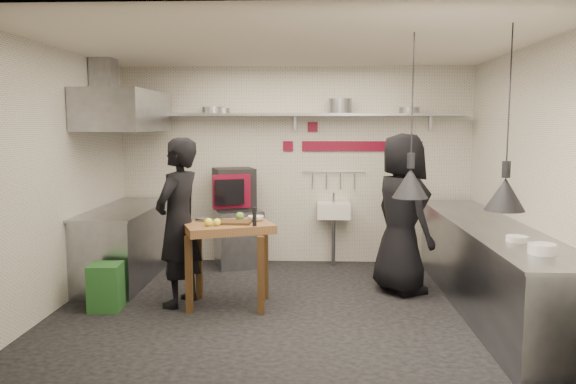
{
  "coord_description": "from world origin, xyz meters",
  "views": [
    {
      "loc": [
        0.25,
        -5.93,
        1.98
      ],
      "look_at": [
        -0.02,
        0.3,
        1.23
      ],
      "focal_mm": 35.0,
      "sensor_mm": 36.0,
      "label": 1
    }
  ],
  "objects_px": {
    "combi_oven": "(234,189)",
    "chef_left": "(179,222)",
    "green_bin": "(106,287)",
    "oven_stand": "(239,238)",
    "prep_table": "(229,265)",
    "chef_right": "(402,214)"
  },
  "relations": [
    {
      "from": "oven_stand",
      "to": "chef_left",
      "type": "relative_size",
      "value": 0.43
    },
    {
      "from": "green_bin",
      "to": "chef_left",
      "type": "relative_size",
      "value": 0.27
    },
    {
      "from": "chef_left",
      "to": "chef_right",
      "type": "height_order",
      "value": "chef_right"
    },
    {
      "from": "oven_stand",
      "to": "prep_table",
      "type": "height_order",
      "value": "prep_table"
    },
    {
      "from": "combi_oven",
      "to": "chef_left",
      "type": "height_order",
      "value": "chef_left"
    },
    {
      "from": "green_bin",
      "to": "chef_left",
      "type": "xyz_separation_m",
      "value": [
        0.75,
        0.21,
        0.67
      ]
    },
    {
      "from": "combi_oven",
      "to": "prep_table",
      "type": "height_order",
      "value": "combi_oven"
    },
    {
      "from": "oven_stand",
      "to": "green_bin",
      "type": "relative_size",
      "value": 1.6
    },
    {
      "from": "chef_left",
      "to": "combi_oven",
      "type": "bearing_deg",
      "value": -172.16
    },
    {
      "from": "green_bin",
      "to": "prep_table",
      "type": "distance_m",
      "value": 1.33
    },
    {
      "from": "oven_stand",
      "to": "combi_oven",
      "type": "relative_size",
      "value": 1.38
    },
    {
      "from": "green_bin",
      "to": "combi_oven",
      "type": "bearing_deg",
      "value": 60.36
    },
    {
      "from": "combi_oven",
      "to": "chef_left",
      "type": "bearing_deg",
      "value": -121.87
    },
    {
      "from": "prep_table",
      "to": "chef_right",
      "type": "relative_size",
      "value": 0.49
    },
    {
      "from": "combi_oven",
      "to": "green_bin",
      "type": "distance_m",
      "value": 2.41
    },
    {
      "from": "green_bin",
      "to": "prep_table",
      "type": "bearing_deg",
      "value": 8.57
    },
    {
      "from": "prep_table",
      "to": "chef_right",
      "type": "height_order",
      "value": "chef_right"
    },
    {
      "from": "combi_oven",
      "to": "chef_left",
      "type": "xyz_separation_m",
      "value": [
        -0.37,
        -1.75,
        -0.17
      ]
    },
    {
      "from": "combi_oven",
      "to": "green_bin",
      "type": "relative_size",
      "value": 1.16
    },
    {
      "from": "oven_stand",
      "to": "green_bin",
      "type": "bearing_deg",
      "value": -141.38
    },
    {
      "from": "oven_stand",
      "to": "chef_left",
      "type": "xyz_separation_m",
      "value": [
        -0.43,
        -1.73,
        0.52
      ]
    },
    {
      "from": "oven_stand",
      "to": "prep_table",
      "type": "distance_m",
      "value": 1.75
    }
  ]
}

